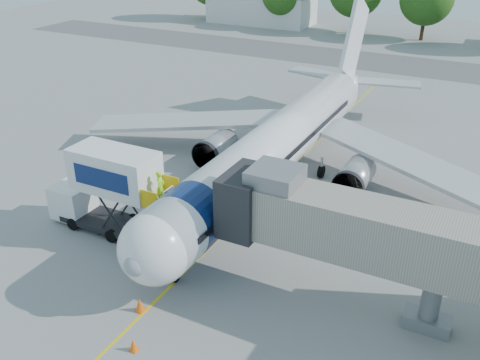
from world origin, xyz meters
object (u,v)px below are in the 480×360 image
at_px(jet_bridge, 342,226).
at_px(catering_hiloader, 108,191).
at_px(aircraft, 280,143).
at_px(ground_tug, 15,350).

distance_m(jet_bridge, catering_hiloader, 14.35).
relative_size(aircraft, ground_tug, 11.29).
bearing_deg(ground_tug, jet_bridge, 39.08).
bearing_deg(aircraft, ground_tug, -97.79).
height_order(aircraft, ground_tug, aircraft).
xyz_separation_m(aircraft, ground_tug, (-2.96, -21.60, -2.27)).
relative_size(jet_bridge, ground_tug, 4.16).
bearing_deg(jet_bridge, aircraft, 125.70).
height_order(aircraft, catering_hiloader, aircraft).
relative_size(aircraft, jet_bridge, 2.71).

